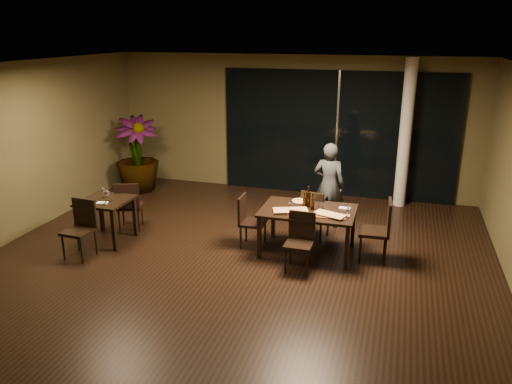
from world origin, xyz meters
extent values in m
plane|color=black|center=(0.00, 0.00, 0.00)|extent=(8.00, 8.00, 0.00)
cube|color=brown|center=(0.00, 4.05, 1.50)|extent=(8.00, 0.10, 3.00)
cube|color=brown|center=(0.00, -4.05, 1.50)|extent=(8.00, 0.10, 3.00)
cube|color=brown|center=(-4.05, 0.00, 1.50)|extent=(0.10, 8.00, 3.00)
cube|color=white|center=(0.00, 0.00, 3.02)|extent=(8.00, 8.00, 0.04)
cube|color=black|center=(1.00, 3.96, 1.35)|extent=(5.00, 0.06, 2.70)
cylinder|color=silver|center=(2.40, 3.65, 1.50)|extent=(0.24, 0.24, 3.00)
cube|color=black|center=(1.00, 0.80, 0.73)|extent=(1.50, 1.00, 0.04)
cube|color=black|center=(0.31, 0.36, 0.35)|extent=(0.06, 0.06, 0.71)
cube|color=black|center=(1.69, 0.36, 0.35)|extent=(0.06, 0.06, 0.71)
cube|color=black|center=(0.31, 1.24, 0.35)|extent=(0.06, 0.06, 0.71)
cube|color=black|center=(1.69, 1.24, 0.35)|extent=(0.06, 0.06, 0.71)
cube|color=black|center=(-2.40, 0.30, 0.73)|extent=(0.80, 0.80, 0.04)
cube|color=black|center=(-2.74, -0.04, 0.35)|extent=(0.06, 0.06, 0.71)
cube|color=black|center=(-2.06, -0.04, 0.35)|extent=(0.06, 0.06, 0.71)
cube|color=black|center=(-2.74, 0.64, 0.35)|extent=(0.06, 0.06, 0.71)
cube|color=black|center=(-2.06, 0.64, 0.35)|extent=(0.06, 0.06, 0.71)
cube|color=black|center=(1.02, 1.46, 0.42)|extent=(0.49, 0.49, 0.05)
cylinder|color=black|center=(1.22, 1.58, 0.21)|extent=(0.03, 0.03, 0.42)
cylinder|color=black|center=(0.89, 1.66, 0.21)|extent=(0.03, 0.03, 0.42)
cylinder|color=black|center=(1.15, 1.25, 0.21)|extent=(0.03, 0.03, 0.42)
cylinder|color=black|center=(0.82, 1.33, 0.21)|extent=(0.03, 0.03, 0.42)
cube|color=black|center=(0.98, 1.27, 0.66)|extent=(0.41, 0.13, 0.47)
cube|color=black|center=(1.00, 0.15, 0.42)|extent=(0.42, 0.42, 0.05)
cylinder|color=black|center=(0.82, -0.02, 0.21)|extent=(0.03, 0.03, 0.42)
cylinder|color=black|center=(1.16, -0.02, 0.21)|extent=(0.03, 0.03, 0.42)
cylinder|color=black|center=(0.83, 0.32, 0.21)|extent=(0.03, 0.03, 0.42)
cylinder|color=black|center=(1.17, 0.31, 0.21)|extent=(0.03, 0.03, 0.42)
cube|color=black|center=(1.00, 0.33, 0.65)|extent=(0.41, 0.04, 0.47)
cube|color=black|center=(0.08, 0.79, 0.42)|extent=(0.42, 0.42, 0.05)
cylinder|color=black|center=(0.25, 0.63, 0.21)|extent=(0.03, 0.03, 0.42)
cylinder|color=black|center=(0.24, 0.96, 0.21)|extent=(0.03, 0.03, 0.42)
cylinder|color=black|center=(-0.09, 0.62, 0.21)|extent=(0.03, 0.03, 0.42)
cylinder|color=black|center=(-0.10, 0.95, 0.21)|extent=(0.03, 0.03, 0.42)
cube|color=black|center=(-0.11, 0.78, 0.65)|extent=(0.05, 0.41, 0.47)
cube|color=black|center=(2.05, 0.84, 0.48)|extent=(0.49, 0.49, 0.05)
cylinder|color=black|center=(1.85, 1.02, 0.24)|extent=(0.04, 0.04, 0.48)
cylinder|color=black|center=(1.87, 0.64, 0.24)|extent=(0.04, 0.04, 0.48)
cylinder|color=black|center=(2.23, 1.04, 0.24)|extent=(0.04, 0.04, 0.48)
cylinder|color=black|center=(2.25, 0.66, 0.24)|extent=(0.04, 0.04, 0.48)
cube|color=black|center=(2.26, 0.85, 0.74)|extent=(0.07, 0.47, 0.53)
cube|color=black|center=(-2.30, 0.90, 0.44)|extent=(0.54, 0.54, 0.05)
cylinder|color=black|center=(-2.19, 1.12, 0.22)|extent=(0.03, 0.03, 0.44)
cylinder|color=black|center=(-2.52, 1.01, 0.22)|extent=(0.03, 0.03, 0.44)
cylinder|color=black|center=(-2.08, 0.80, 0.22)|extent=(0.03, 0.03, 0.44)
cylinder|color=black|center=(-2.41, 0.68, 0.22)|extent=(0.03, 0.03, 0.44)
cube|color=black|center=(-2.24, 0.72, 0.68)|extent=(0.42, 0.18, 0.48)
cube|color=black|center=(-2.47, -0.41, 0.44)|extent=(0.46, 0.46, 0.05)
cylinder|color=black|center=(-2.65, -0.58, 0.22)|extent=(0.04, 0.04, 0.44)
cylinder|color=black|center=(-2.30, -0.60, 0.22)|extent=(0.04, 0.04, 0.44)
cylinder|color=black|center=(-2.63, -0.22, 0.22)|extent=(0.04, 0.04, 0.44)
cylinder|color=black|center=(-2.28, -0.25, 0.22)|extent=(0.04, 0.04, 0.44)
cube|color=black|center=(-2.45, -0.21, 0.69)|extent=(0.43, 0.07, 0.49)
imported|color=#313437|center=(1.14, 2.09, 0.79)|extent=(0.57, 0.40, 1.58)
imported|color=#1D4B19|center=(-3.31, 3.00, 0.84)|extent=(1.28, 1.28, 1.67)
cube|color=#402614|center=(0.75, 0.61, 0.76)|extent=(0.61, 0.43, 0.01)
cube|color=#492A17|center=(1.37, 0.60, 0.76)|extent=(0.53, 0.28, 0.01)
cylinder|color=#B63514|center=(0.80, 1.14, 0.76)|extent=(0.28, 0.28, 0.01)
cylinder|color=white|center=(0.70, 0.83, 0.80)|extent=(0.08, 0.08, 0.09)
cylinder|color=white|center=(1.19, 0.88, 0.80)|extent=(0.08, 0.08, 0.10)
cube|color=silver|center=(1.58, 0.68, 0.76)|extent=(0.19, 0.11, 0.01)
cube|color=white|center=(1.56, 1.01, 0.76)|extent=(0.19, 0.12, 0.01)
cube|color=white|center=(-2.35, 0.13, 0.76)|extent=(0.20, 0.15, 0.01)
camera|label=1|loc=(2.33, -6.64, 3.51)|focal=35.00mm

